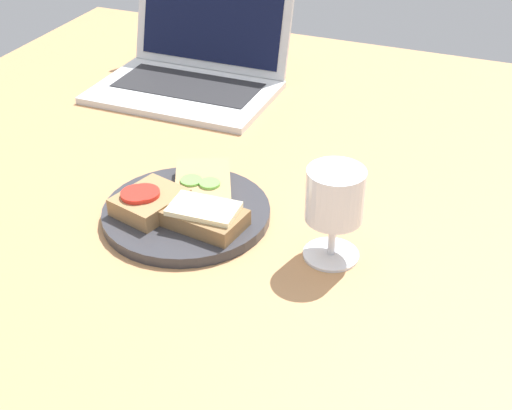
% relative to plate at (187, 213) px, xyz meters
% --- Properties ---
extents(wooden_table, '(1.40, 1.40, 0.03)m').
position_rel_plate_xyz_m(wooden_table, '(0.05, 0.08, -0.02)').
color(wooden_table, '#B27F51').
rests_on(wooden_table, ground).
extents(plate, '(0.24, 0.24, 0.02)m').
position_rel_plate_xyz_m(plate, '(0.00, 0.00, 0.00)').
color(plate, '#333338').
rests_on(plate, wooden_table).
extents(sandwich_with_cheese, '(0.12, 0.08, 0.03)m').
position_rel_plate_xyz_m(sandwich_with_cheese, '(0.04, -0.03, 0.02)').
color(sandwich_with_cheese, brown).
rests_on(sandwich_with_cheese, plate).
extents(sandwich_with_cucumber, '(0.12, 0.14, 0.03)m').
position_rel_plate_xyz_m(sandwich_with_cucumber, '(0.00, 0.05, 0.02)').
color(sandwich_with_cucumber, '#A88456').
rests_on(sandwich_with_cucumber, plate).
extents(sandwich_with_tomato, '(0.10, 0.11, 0.03)m').
position_rel_plate_xyz_m(sandwich_with_tomato, '(-0.05, -0.02, 0.02)').
color(sandwich_with_tomato, '#937047').
rests_on(sandwich_with_tomato, plate).
extents(wine_glass, '(0.07, 0.07, 0.13)m').
position_rel_plate_xyz_m(wine_glass, '(0.21, -0.01, 0.08)').
color(wine_glass, white).
rests_on(wine_glass, wooden_table).
extents(laptop, '(0.33, 0.28, 0.22)m').
position_rel_plate_xyz_m(laptop, '(-0.19, 0.43, 0.04)').
color(laptop, silver).
rests_on(laptop, wooden_table).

